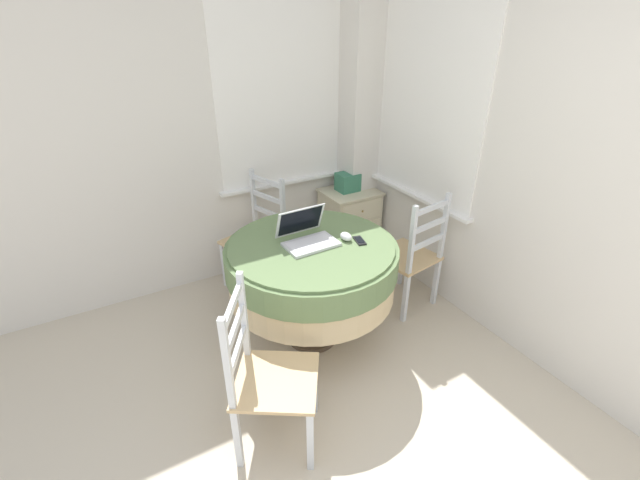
% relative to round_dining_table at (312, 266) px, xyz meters
% --- Properties ---
extents(corner_room_shell, '(4.06, 4.53, 2.55)m').
position_rel_round_dining_table_xyz_m(corner_room_shell, '(0.37, 0.14, 0.67)').
color(corner_room_shell, silver).
rests_on(corner_room_shell, ground_plane).
extents(round_dining_table, '(1.13, 1.13, 0.77)m').
position_rel_round_dining_table_xyz_m(round_dining_table, '(0.00, 0.00, 0.00)').
color(round_dining_table, '#4C3D2D').
rests_on(round_dining_table, ground_plane).
extents(laptop, '(0.34, 0.30, 0.22)m').
position_rel_round_dining_table_xyz_m(laptop, '(-0.01, 0.03, 0.21)').
color(laptop, silver).
rests_on(laptop, round_dining_table).
extents(computer_mouse, '(0.06, 0.10, 0.05)m').
position_rel_round_dining_table_xyz_m(computer_mouse, '(0.22, -0.07, 0.19)').
color(computer_mouse, white).
rests_on(computer_mouse, round_dining_table).
extents(cell_phone, '(0.08, 0.13, 0.01)m').
position_rel_round_dining_table_xyz_m(cell_phone, '(0.29, -0.12, 0.17)').
color(cell_phone, black).
rests_on(cell_phone, round_dining_table).
extents(dining_chair_near_back_window, '(0.53, 0.52, 0.96)m').
position_rel_round_dining_table_xyz_m(dining_chair_near_back_window, '(-0.05, 0.85, -0.16)').
color(dining_chair_near_back_window, tan).
rests_on(dining_chair_near_back_window, ground_plane).
extents(dining_chair_near_right_window, '(0.47, 0.48, 0.96)m').
position_rel_round_dining_table_xyz_m(dining_chair_near_right_window, '(0.85, -0.02, -0.16)').
color(dining_chair_near_right_window, tan).
rests_on(dining_chair_near_right_window, ground_plane).
extents(dining_chair_camera_near, '(0.57, 0.57, 0.96)m').
position_rel_round_dining_table_xyz_m(dining_chair_camera_near, '(-0.60, -0.61, -0.16)').
color(dining_chair_camera_near, tan).
rests_on(dining_chair_camera_near, ground_plane).
extents(corner_cabinet, '(0.49, 0.43, 0.65)m').
position_rel_round_dining_table_xyz_m(corner_cabinet, '(0.90, 0.91, -0.28)').
color(corner_cabinet, beige).
rests_on(corner_cabinet, ground_plane).
extents(storage_box, '(0.19, 0.16, 0.16)m').
position_rel_round_dining_table_xyz_m(storage_box, '(0.89, 0.94, 0.12)').
color(storage_box, '#387A5B').
rests_on(storage_box, corner_cabinet).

